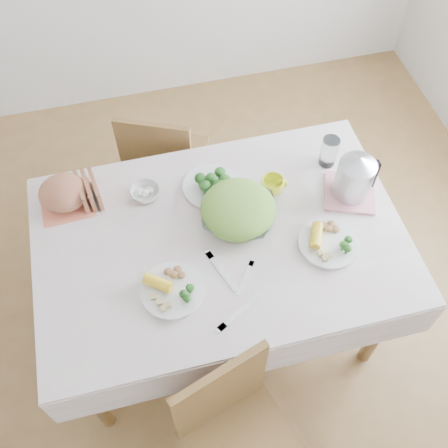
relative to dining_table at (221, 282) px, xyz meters
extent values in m
plane|color=olive|center=(0.00, 0.00, -0.38)|extent=(3.60, 3.60, 0.00)
cube|color=brown|center=(0.00, 0.00, 0.00)|extent=(1.40, 0.90, 0.75)
cube|color=beige|center=(0.00, 0.00, 0.38)|extent=(1.50, 1.00, 0.01)
cube|color=brown|center=(-0.10, 0.77, 0.09)|extent=(0.50, 0.50, 0.85)
imported|color=white|center=(0.09, 0.07, 0.42)|extent=(0.39, 0.39, 0.07)
cylinder|color=white|center=(-0.24, -0.20, 0.40)|extent=(0.34, 0.34, 0.02)
cylinder|color=white|center=(0.41, -0.14, 0.40)|extent=(0.35, 0.35, 0.02)
cylinder|color=beige|center=(0.02, 0.25, 0.40)|extent=(0.26, 0.26, 0.02)
cube|color=#DD6F4E|center=(-0.59, 0.33, 0.39)|extent=(0.23, 0.23, 0.00)
ellipsoid|color=brown|center=(-0.59, 0.33, 0.45)|extent=(0.24, 0.23, 0.12)
imported|color=white|center=(-0.26, 0.28, 0.41)|extent=(0.14, 0.14, 0.04)
imported|color=#F5FF28|center=(0.27, 0.17, 0.43)|extent=(0.12, 0.12, 0.08)
cylinder|color=white|center=(0.56, 0.27, 0.45)|extent=(0.09, 0.09, 0.14)
cube|color=pink|center=(0.59, 0.08, 0.40)|extent=(0.27, 0.27, 0.02)
cylinder|color=#B2B5BA|center=(0.59, 0.08, 0.51)|extent=(0.18, 0.18, 0.22)
cube|color=silver|center=(-0.03, -0.16, 0.39)|extent=(0.09, 0.20, 0.00)
cube|color=silver|center=(0.05, -0.21, 0.39)|extent=(0.11, 0.14, 0.00)
cube|color=silver|center=(-0.01, -0.34, 0.39)|extent=(0.19, 0.12, 0.00)
camera|label=1|loc=(-0.27, -1.12, 2.18)|focal=42.00mm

